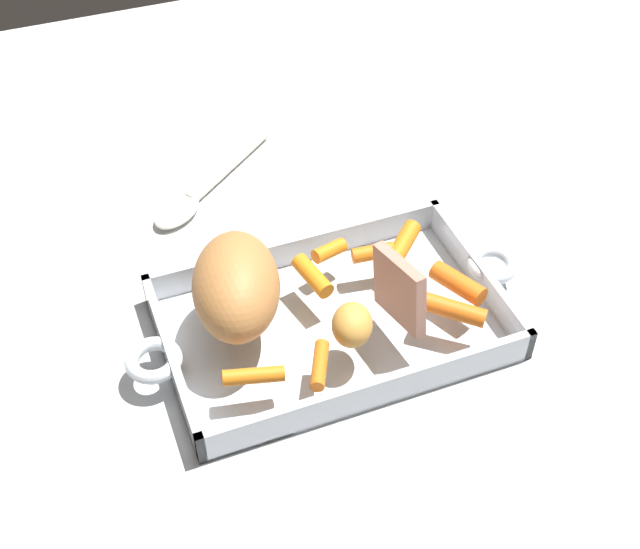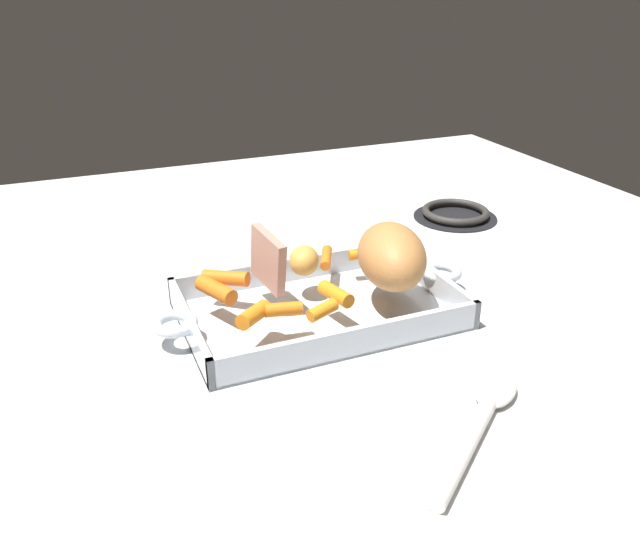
{
  "view_description": "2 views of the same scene",
  "coord_description": "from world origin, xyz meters",
  "px_view_note": "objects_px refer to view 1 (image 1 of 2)",
  "views": [
    {
      "loc": [
        -0.24,
        -0.59,
        0.72
      ],
      "look_at": [
        -0.01,
        0.01,
        0.08
      ],
      "focal_mm": 46.85,
      "sensor_mm": 36.0,
      "label": 1
    },
    {
      "loc": [
        0.31,
        0.75,
        0.45
      ],
      "look_at": [
        0.01,
        0.03,
        0.08
      ],
      "focal_mm": 36.26,
      "sensor_mm": 36.0,
      "label": 2
    }
  ],
  "objects_px": {
    "baby_carrot_center_right": "(320,365)",
    "roast_slice_outer": "(399,290)",
    "serving_spoon": "(203,187)",
    "baby_carrot_southeast": "(312,276)",
    "baby_carrot_long": "(253,376)",
    "baby_carrot_northeast": "(454,310)",
    "baby_carrot_short": "(329,251)",
    "baby_carrot_northwest": "(404,242)",
    "baby_carrot_southwest": "(458,283)",
    "pork_roast": "(236,286)",
    "potato_corner": "(352,325)",
    "baby_carrot_center_left": "(373,253)",
    "roasting_dish": "(332,322)"
  },
  "relations": [
    {
      "from": "baby_carrot_long",
      "to": "baby_carrot_northeast",
      "type": "bearing_deg",
      "value": 1.52
    },
    {
      "from": "baby_carrot_southwest",
      "to": "serving_spoon",
      "type": "distance_m",
      "value": 0.39
    },
    {
      "from": "baby_carrot_center_left",
      "to": "serving_spoon",
      "type": "xyz_separation_m",
      "value": [
        -0.14,
        0.24,
        -0.04
      ]
    },
    {
      "from": "baby_carrot_southwest",
      "to": "baby_carrot_long",
      "type": "height_order",
      "value": "baby_carrot_southwest"
    },
    {
      "from": "baby_carrot_center_right",
      "to": "roasting_dish",
      "type": "bearing_deg",
      "value": 60.31
    },
    {
      "from": "baby_carrot_center_right",
      "to": "baby_carrot_short",
      "type": "bearing_deg",
      "value": 65.16
    },
    {
      "from": "pork_roast",
      "to": "baby_carrot_center_right",
      "type": "height_order",
      "value": "pork_roast"
    },
    {
      "from": "baby_carrot_short",
      "to": "baby_carrot_center_left",
      "type": "height_order",
      "value": "same"
    },
    {
      "from": "baby_carrot_short",
      "to": "baby_carrot_northwest",
      "type": "bearing_deg",
      "value": -13.04
    },
    {
      "from": "baby_carrot_southeast",
      "to": "baby_carrot_center_left",
      "type": "height_order",
      "value": "baby_carrot_southeast"
    },
    {
      "from": "pork_roast",
      "to": "baby_carrot_northeast",
      "type": "distance_m",
      "value": 0.24
    },
    {
      "from": "pork_roast",
      "to": "serving_spoon",
      "type": "relative_size",
      "value": 0.7
    },
    {
      "from": "baby_carrot_center_right",
      "to": "baby_carrot_northwest",
      "type": "bearing_deg",
      "value": 40.47
    },
    {
      "from": "baby_carrot_short",
      "to": "roast_slice_outer",
      "type": "bearing_deg",
      "value": -72.99
    },
    {
      "from": "baby_carrot_center_right",
      "to": "baby_carrot_northeast",
      "type": "bearing_deg",
      "value": 5.82
    },
    {
      "from": "baby_carrot_northeast",
      "to": "baby_carrot_center_left",
      "type": "distance_m",
      "value": 0.13
    },
    {
      "from": "baby_carrot_long",
      "to": "baby_carrot_northwest",
      "type": "xyz_separation_m",
      "value": [
        0.23,
        0.12,
        0.0
      ]
    },
    {
      "from": "roasting_dish",
      "to": "baby_carrot_center_right",
      "type": "bearing_deg",
      "value": -119.69
    },
    {
      "from": "roasting_dish",
      "to": "baby_carrot_southeast",
      "type": "distance_m",
      "value": 0.06
    },
    {
      "from": "roasting_dish",
      "to": "baby_carrot_southeast",
      "type": "bearing_deg",
      "value": 102.7
    },
    {
      "from": "roast_slice_outer",
      "to": "baby_carrot_northwest",
      "type": "relative_size",
      "value": 1.37
    },
    {
      "from": "baby_carrot_northeast",
      "to": "baby_carrot_center_right",
      "type": "xyz_separation_m",
      "value": [
        -0.16,
        -0.02,
        -0.0
      ]
    },
    {
      "from": "pork_roast",
      "to": "roast_slice_outer",
      "type": "xyz_separation_m",
      "value": [
        0.16,
        -0.06,
        -0.0
      ]
    },
    {
      "from": "baby_carrot_center_left",
      "to": "baby_carrot_long",
      "type": "distance_m",
      "value": 0.22
    },
    {
      "from": "baby_carrot_northeast",
      "to": "baby_carrot_center_right",
      "type": "bearing_deg",
      "value": -174.18
    },
    {
      "from": "baby_carrot_short",
      "to": "baby_carrot_northeast",
      "type": "relative_size",
      "value": 0.61
    },
    {
      "from": "baby_carrot_northwest",
      "to": "baby_carrot_center_right",
      "type": "bearing_deg",
      "value": -139.53
    },
    {
      "from": "serving_spoon",
      "to": "baby_carrot_southeast",
      "type": "bearing_deg",
      "value": 65.54
    },
    {
      "from": "roast_slice_outer",
      "to": "baby_carrot_southeast",
      "type": "xyz_separation_m",
      "value": [
        -0.07,
        0.08,
        -0.03
      ]
    },
    {
      "from": "roasting_dish",
      "to": "potato_corner",
      "type": "relative_size",
      "value": 8.84
    },
    {
      "from": "pork_roast",
      "to": "potato_corner",
      "type": "relative_size",
      "value": 2.76
    },
    {
      "from": "baby_carrot_center_right",
      "to": "roast_slice_outer",
      "type": "bearing_deg",
      "value": 21.04
    },
    {
      "from": "baby_carrot_southwest",
      "to": "pork_roast",
      "type": "bearing_deg",
      "value": 167.27
    },
    {
      "from": "baby_carrot_southeast",
      "to": "baby_carrot_southwest",
      "type": "distance_m",
      "value": 0.16
    },
    {
      "from": "serving_spoon",
      "to": "baby_carrot_short",
      "type": "bearing_deg",
      "value": 75.31
    },
    {
      "from": "baby_carrot_northwest",
      "to": "serving_spoon",
      "type": "xyz_separation_m",
      "value": [
        -0.18,
        0.24,
        -0.04
      ]
    },
    {
      "from": "baby_carrot_southwest",
      "to": "potato_corner",
      "type": "relative_size",
      "value": 1.24
    },
    {
      "from": "baby_carrot_southwest",
      "to": "roast_slice_outer",
      "type": "bearing_deg",
      "value": -172.91
    },
    {
      "from": "roast_slice_outer",
      "to": "baby_carrot_long",
      "type": "distance_m",
      "value": 0.18
    },
    {
      "from": "roasting_dish",
      "to": "potato_corner",
      "type": "distance_m",
      "value": 0.08
    },
    {
      "from": "baby_carrot_center_right",
      "to": "baby_carrot_center_left",
      "type": "relative_size",
      "value": 1.22
    },
    {
      "from": "pork_roast",
      "to": "baby_carrot_southwest",
      "type": "bearing_deg",
      "value": -12.73
    },
    {
      "from": "baby_carrot_northeast",
      "to": "potato_corner",
      "type": "height_order",
      "value": "potato_corner"
    },
    {
      "from": "pork_roast",
      "to": "baby_carrot_long",
      "type": "distance_m",
      "value": 0.1
    },
    {
      "from": "baby_carrot_southeast",
      "to": "baby_carrot_long",
      "type": "bearing_deg",
      "value": -133.62
    },
    {
      "from": "baby_carrot_southeast",
      "to": "potato_corner",
      "type": "height_order",
      "value": "potato_corner"
    },
    {
      "from": "baby_carrot_long",
      "to": "serving_spoon",
      "type": "xyz_separation_m",
      "value": [
        0.04,
        0.36,
        -0.04
      ]
    },
    {
      "from": "baby_carrot_northeast",
      "to": "baby_carrot_long",
      "type": "bearing_deg",
      "value": -178.48
    },
    {
      "from": "baby_carrot_short",
      "to": "serving_spoon",
      "type": "distance_m",
      "value": 0.24
    },
    {
      "from": "serving_spoon",
      "to": "baby_carrot_southwest",
      "type": "bearing_deg",
      "value": 84.6
    }
  ]
}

